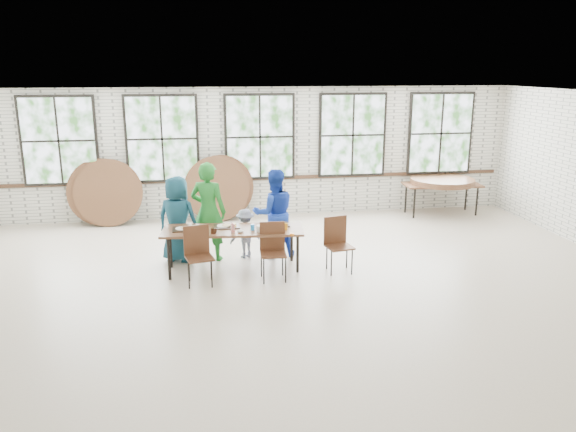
# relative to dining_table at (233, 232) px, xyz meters

# --- Properties ---
(room) EXTENTS (12.00, 12.00, 12.00)m
(room) POSITION_rel_dining_table_xyz_m (0.89, 3.60, 1.14)
(room) COLOR beige
(room) RESTS_ON ground
(dining_table) EXTENTS (2.47, 1.04, 0.74)m
(dining_table) POSITION_rel_dining_table_xyz_m (0.00, 0.00, 0.00)
(dining_table) COLOR brown
(dining_table) RESTS_ON ground
(chair_near_left) EXTENTS (0.50, 0.48, 0.95)m
(chair_near_left) POSITION_rel_dining_table_xyz_m (-0.60, -0.50, -0.13)
(chair_near_left) COLOR #4E2C1A
(chair_near_left) RESTS_ON ground
(chair_near_right) EXTENTS (0.44, 0.43, 0.95)m
(chair_near_right) POSITION_rel_dining_table_xyz_m (0.63, -0.48, -0.13)
(chair_near_right) COLOR #4E2C1A
(chair_near_right) RESTS_ON ground
(chair_spare) EXTENTS (0.49, 0.48, 0.95)m
(chair_spare) POSITION_rel_dining_table_xyz_m (1.77, -0.30, -0.13)
(chair_spare) COLOR #4E2C1A
(chair_spare) RESTS_ON ground
(adult_teal) EXTENTS (0.90, 0.77, 1.57)m
(adult_teal) POSITION_rel_dining_table_xyz_m (-0.94, 0.65, 0.10)
(adult_teal) COLOR navy
(adult_teal) RESTS_ON ground
(adult_green) EXTENTS (0.78, 0.66, 1.81)m
(adult_green) POSITION_rel_dining_table_xyz_m (-0.39, 0.65, 0.22)
(adult_green) COLOR #217C2A
(adult_green) RESTS_ON ground
(toddler) EXTENTS (0.67, 0.53, 0.92)m
(toddler) POSITION_rel_dining_table_xyz_m (0.27, 0.65, -0.23)
(toddler) COLOR #151E44
(toddler) RESTS_ON ground
(adult_blue) EXTENTS (0.85, 0.69, 1.64)m
(adult_blue) POSITION_rel_dining_table_xyz_m (0.81, 0.65, 0.13)
(adult_blue) COLOR #1838AB
(adult_blue) RESTS_ON ground
(storage_table) EXTENTS (1.85, 0.88, 0.74)m
(storage_table) POSITION_rel_dining_table_xyz_m (5.18, 3.06, -0.00)
(storage_table) COLOR brown
(storage_table) RESTS_ON ground
(tabletop_clutter) EXTENTS (2.01, 0.61, 0.11)m
(tabletop_clutter) POSITION_rel_dining_table_xyz_m (0.10, -0.02, 0.08)
(tabletop_clutter) COLOR black
(tabletop_clutter) RESTS_ON dining_table
(round_tops_stacked) EXTENTS (1.50, 1.50, 0.13)m
(round_tops_stacked) POSITION_rel_dining_table_xyz_m (5.18, 3.06, 0.12)
(round_tops_stacked) COLOR brown
(round_tops_stacked) RESTS_ON storage_table
(round_tops_leaning) EXTENTS (4.15, 0.48, 1.50)m
(round_tops_leaning) POSITION_rel_dining_table_xyz_m (-1.35, 3.39, 0.05)
(round_tops_leaning) COLOR brown
(round_tops_leaning) RESTS_ON ground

